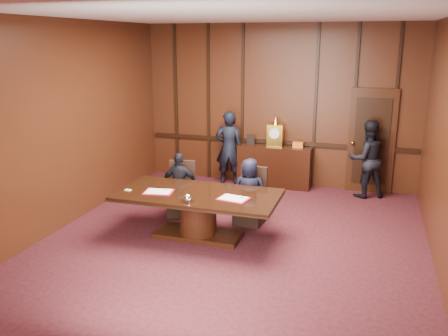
# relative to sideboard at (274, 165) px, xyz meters

# --- Properties ---
(room) EXTENTS (7.00, 7.04, 3.50)m
(room) POSITION_rel_sideboard_xyz_m (0.07, -3.12, 1.24)
(room) COLOR black
(room) RESTS_ON ground
(sideboard) EXTENTS (1.60, 0.45, 1.54)m
(sideboard) POSITION_rel_sideboard_xyz_m (0.00, 0.00, 0.00)
(sideboard) COLOR black
(sideboard) RESTS_ON ground
(conference_table) EXTENTS (2.62, 1.32, 0.76)m
(conference_table) POSITION_rel_sideboard_xyz_m (-0.61, -3.17, 0.02)
(conference_table) COLOR black
(conference_table) RESTS_ON ground
(folder_left) EXTENTS (0.51, 0.40, 0.02)m
(folder_left) POSITION_rel_sideboard_xyz_m (-1.23, -3.33, 0.28)
(folder_left) COLOR #AE1024
(folder_left) RESTS_ON conference_table
(folder_right) EXTENTS (0.51, 0.40, 0.02)m
(folder_right) POSITION_rel_sideboard_xyz_m (0.03, -3.28, 0.28)
(folder_right) COLOR #AE1024
(folder_right) RESTS_ON conference_table
(inkstand) EXTENTS (0.20, 0.14, 0.12)m
(inkstand) POSITION_rel_sideboard_xyz_m (-0.61, -3.62, 0.33)
(inkstand) COLOR white
(inkstand) RESTS_ON conference_table
(notepad) EXTENTS (0.11, 0.08, 0.01)m
(notepad) POSITION_rel_sideboard_xyz_m (-1.74, -3.39, 0.28)
(notepad) COLOR #E9C672
(notepad) RESTS_ON conference_table
(chair_left) EXTENTS (0.58, 0.58, 0.99)m
(chair_left) POSITION_rel_sideboard_xyz_m (-1.26, -2.30, -0.19)
(chair_left) COLOR black
(chair_left) RESTS_ON ground
(chair_right) EXTENTS (0.52, 0.52, 0.99)m
(chair_right) POSITION_rel_sideboard_xyz_m (0.05, -2.30, -0.19)
(chair_right) COLOR black
(chair_right) RESTS_ON ground
(signatory_left) EXTENTS (0.74, 0.41, 1.20)m
(signatory_left) POSITION_rel_sideboard_xyz_m (-1.26, -2.37, 0.11)
(signatory_left) COLOR black
(signatory_left) RESTS_ON ground
(signatory_right) EXTENTS (0.62, 0.44, 1.19)m
(signatory_right) POSITION_rel_sideboard_xyz_m (0.04, -2.37, 0.11)
(signatory_right) COLOR black
(signatory_right) RESTS_ON ground
(witness_left) EXTENTS (0.66, 0.50, 1.65)m
(witness_left) POSITION_rel_sideboard_xyz_m (-1.00, -0.16, 0.34)
(witness_left) COLOR black
(witness_left) RESTS_ON ground
(witness_right) EXTENTS (0.96, 0.87, 1.60)m
(witness_right) POSITION_rel_sideboard_xyz_m (1.94, -0.16, 0.31)
(witness_right) COLOR black
(witness_right) RESTS_ON ground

